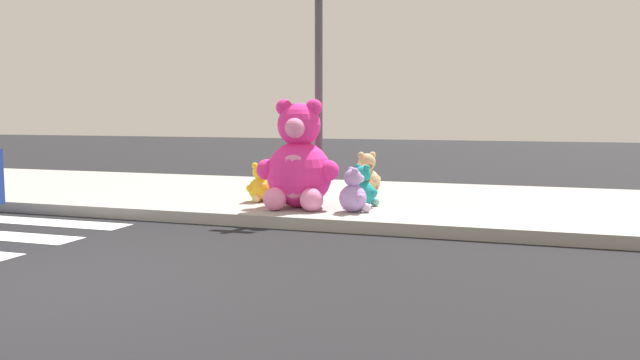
{
  "coord_description": "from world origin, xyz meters",
  "views": [
    {
      "loc": [
        3.83,
        -4.05,
        1.39
      ],
      "look_at": [
        1.28,
        3.6,
        0.55
      ],
      "focal_mm": 35.65,
      "sensor_mm": 36.0,
      "label": 1
    }
  ],
  "objects": [
    {
      "name": "ground_plane",
      "position": [
        0.0,
        0.0,
        0.0
      ],
      "size": [
        60.0,
        60.0,
        0.0
      ],
      "primitive_type": "plane",
      "color": "black"
    },
    {
      "name": "sidewalk",
      "position": [
        0.0,
        5.2,
        0.07
      ],
      "size": [
        28.0,
        4.4,
        0.15
      ],
      "primitive_type": "cube",
      "color": "#9E9B93",
      "rests_on": "ground_plane"
    },
    {
      "name": "sign_pole",
      "position": [
        1.0,
        4.4,
        1.85
      ],
      "size": [
        0.56,
        0.11,
        3.2
      ],
      "color": "#4C4C51",
      "rests_on": "sidewalk"
    },
    {
      "name": "plush_pink_large",
      "position": [
        0.91,
        3.81,
        0.72
      ],
      "size": [
        1.1,
        0.99,
        1.44
      ],
      "color": "#F22D93",
      "rests_on": "sidewalk"
    },
    {
      "name": "plush_yellow",
      "position": [
        0.2,
        4.19,
        0.37
      ],
      "size": [
        0.39,
        0.4,
        0.56
      ],
      "color": "yellow",
      "rests_on": "sidewalk"
    },
    {
      "name": "plush_teal",
      "position": [
        1.71,
        4.18,
        0.38
      ],
      "size": [
        0.4,
        0.41,
        0.57
      ],
      "color": "teal",
      "rests_on": "sidewalk"
    },
    {
      "name": "plush_red",
      "position": [
        0.27,
        4.79,
        0.36
      ],
      "size": [
        0.4,
        0.35,
        0.52
      ],
      "color": "red",
      "rests_on": "sidewalk"
    },
    {
      "name": "plush_tan",
      "position": [
        1.46,
        5.31,
        0.42
      ],
      "size": [
        0.47,
        0.48,
        0.67
      ],
      "color": "tan",
      "rests_on": "sidewalk"
    },
    {
      "name": "plush_lavender",
      "position": [
        1.72,
        3.67,
        0.38
      ],
      "size": [
        0.41,
        0.4,
        0.57
      ],
      "color": "#B28CD8",
      "rests_on": "sidewalk"
    },
    {
      "name": "plush_brown",
      "position": [
        1.6,
        4.63,
        0.37
      ],
      "size": [
        0.39,
        0.4,
        0.55
      ],
      "color": "olive",
      "rests_on": "sidewalk"
    }
  ]
}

